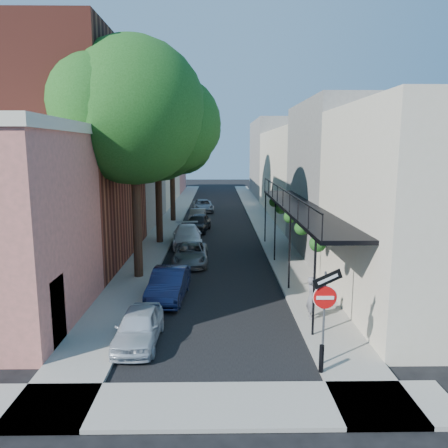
{
  "coord_description": "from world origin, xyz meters",
  "views": [
    {
      "loc": [
        0.1,
        -10.85,
        6.32
      ],
      "look_at": [
        0.4,
        9.51,
        2.8
      ],
      "focal_mm": 35.0,
      "sensor_mm": 36.0,
      "label": 1
    }
  ],
  "objects_px": {
    "bollard": "(321,359)",
    "oak_mid": "(164,137)",
    "sign_post": "(325,301)",
    "pedestrian": "(312,298)",
    "parked_car_c": "(191,254)",
    "oak_near": "(144,115)",
    "parked_car_e": "(198,223)",
    "parked_car_d": "(187,236)",
    "oak_far": "(177,126)",
    "parked_car_b": "(169,284)",
    "parked_car_g": "(203,206)",
    "parked_car_f": "(198,216)",
    "parked_car_a": "(139,327)"
  },
  "relations": [
    {
      "from": "oak_near",
      "to": "parked_car_g",
      "type": "relative_size",
      "value": 2.63
    },
    {
      "from": "parked_car_b",
      "to": "parked_car_g",
      "type": "xyz_separation_m",
      "value": [
        0.58,
        26.15,
        -0.04
      ]
    },
    {
      "from": "parked_car_c",
      "to": "parked_car_b",
      "type": "bearing_deg",
      "value": -96.99
    },
    {
      "from": "oak_far",
      "to": "parked_car_b",
      "type": "bearing_deg",
      "value": -86.14
    },
    {
      "from": "sign_post",
      "to": "oak_near",
      "type": "bearing_deg",
      "value": 125.09
    },
    {
      "from": "bollard",
      "to": "oak_far",
      "type": "height_order",
      "value": "oak_far"
    },
    {
      "from": "oak_near",
      "to": "parked_car_c",
      "type": "height_order",
      "value": "oak_near"
    },
    {
      "from": "parked_car_f",
      "to": "oak_mid",
      "type": "bearing_deg",
      "value": -99.32
    },
    {
      "from": "sign_post",
      "to": "parked_car_e",
      "type": "bearing_deg",
      "value": 102.13
    },
    {
      "from": "oak_far",
      "to": "parked_car_a",
      "type": "distance_m",
      "value": 25.79
    },
    {
      "from": "oak_mid",
      "to": "parked_car_b",
      "type": "height_order",
      "value": "oak_mid"
    },
    {
      "from": "oak_near",
      "to": "parked_car_c",
      "type": "relative_size",
      "value": 2.78
    },
    {
      "from": "sign_post",
      "to": "bollard",
      "type": "xyz_separation_m",
      "value": [
        -0.16,
        -0.47,
        -1.52
      ]
    },
    {
      "from": "pedestrian",
      "to": "parked_car_b",
      "type": "bearing_deg",
      "value": 67.39
    },
    {
      "from": "oak_mid",
      "to": "parked_car_g",
      "type": "relative_size",
      "value": 2.35
    },
    {
      "from": "oak_mid",
      "to": "parked_car_c",
      "type": "height_order",
      "value": "oak_mid"
    },
    {
      "from": "parked_car_d",
      "to": "parked_car_g",
      "type": "distance_m",
      "value": 15.82
    },
    {
      "from": "sign_post",
      "to": "parked_car_f",
      "type": "bearing_deg",
      "value": 100.68
    },
    {
      "from": "oak_far",
      "to": "parked_car_a",
      "type": "height_order",
      "value": "oak_far"
    },
    {
      "from": "bollard",
      "to": "parked_car_e",
      "type": "bearing_deg",
      "value": 101.48
    },
    {
      "from": "bollard",
      "to": "parked_car_c",
      "type": "xyz_separation_m",
      "value": [
        -4.4,
        12.18,
        0.05
      ]
    },
    {
      "from": "parked_car_d",
      "to": "parked_car_a",
      "type": "bearing_deg",
      "value": -96.76
    },
    {
      "from": "oak_near",
      "to": "parked_car_e",
      "type": "relative_size",
      "value": 2.84
    },
    {
      "from": "parked_car_b",
      "to": "parked_car_e",
      "type": "relative_size",
      "value": 0.98
    },
    {
      "from": "parked_car_g",
      "to": "oak_mid",
      "type": "bearing_deg",
      "value": -103.77
    },
    {
      "from": "pedestrian",
      "to": "oak_far",
      "type": "bearing_deg",
      "value": 18.7
    },
    {
      "from": "oak_far",
      "to": "parked_car_e",
      "type": "distance_m",
      "value": 9.29
    },
    {
      "from": "sign_post",
      "to": "parked_car_e",
      "type": "xyz_separation_m",
      "value": [
        -4.57,
        21.27,
        -1.35
      ]
    },
    {
      "from": "sign_post",
      "to": "pedestrian",
      "type": "relative_size",
      "value": 1.89
    },
    {
      "from": "parked_car_b",
      "to": "parked_car_c",
      "type": "height_order",
      "value": "parked_car_b"
    },
    {
      "from": "parked_car_d",
      "to": "parked_car_c",
      "type": "bearing_deg",
      "value": -88.26
    },
    {
      "from": "sign_post",
      "to": "parked_car_a",
      "type": "height_order",
      "value": "sign_post"
    },
    {
      "from": "parked_car_b",
      "to": "oak_near",
      "type": "bearing_deg",
      "value": 116.87
    },
    {
      "from": "oak_near",
      "to": "parked_car_f",
      "type": "bearing_deg",
      "value": 83.83
    },
    {
      "from": "parked_car_d",
      "to": "oak_near",
      "type": "bearing_deg",
      "value": -106.17
    },
    {
      "from": "parked_car_e",
      "to": "pedestrian",
      "type": "height_order",
      "value": "pedestrian"
    },
    {
      "from": "bollard",
      "to": "oak_mid",
      "type": "distance_m",
      "value": 19.96
    },
    {
      "from": "sign_post",
      "to": "parked_car_f",
      "type": "relative_size",
      "value": 0.83
    },
    {
      "from": "oak_mid",
      "to": "pedestrian",
      "type": "relative_size",
      "value": 6.45
    },
    {
      "from": "parked_car_d",
      "to": "parked_car_e",
      "type": "relative_size",
      "value": 1.14
    },
    {
      "from": "parked_car_b",
      "to": "parked_car_g",
      "type": "distance_m",
      "value": 26.16
    },
    {
      "from": "parked_car_d",
      "to": "sign_post",
      "type": "bearing_deg",
      "value": -77.27
    },
    {
      "from": "parked_car_c",
      "to": "parked_car_d",
      "type": "relative_size",
      "value": 0.9
    },
    {
      "from": "oak_mid",
      "to": "parked_car_f",
      "type": "xyz_separation_m",
      "value": [
        1.79,
        8.12,
        -6.46
      ]
    },
    {
      "from": "sign_post",
      "to": "parked_car_c",
      "type": "bearing_deg",
      "value": 111.27
    },
    {
      "from": "oak_far",
      "to": "parked_car_d",
      "type": "relative_size",
      "value": 2.6
    },
    {
      "from": "sign_post",
      "to": "parked_car_d",
      "type": "relative_size",
      "value": 0.65
    },
    {
      "from": "oak_mid",
      "to": "parked_car_e",
      "type": "bearing_deg",
      "value": 63.45
    },
    {
      "from": "oak_near",
      "to": "pedestrian",
      "type": "relative_size",
      "value": 7.22
    },
    {
      "from": "oak_near",
      "to": "parked_car_b",
      "type": "distance_m",
      "value": 8.06
    }
  ]
}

